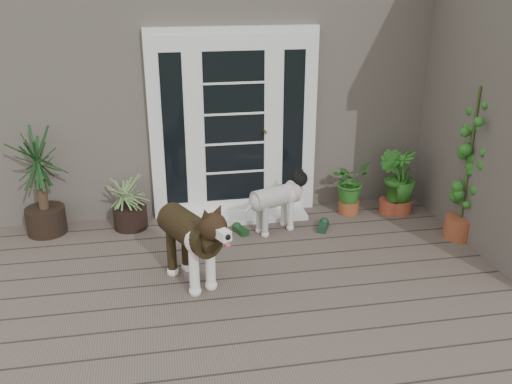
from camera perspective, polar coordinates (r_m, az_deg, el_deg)
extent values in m
cube|color=#6B5B4C|center=(4.88, 4.08, -12.80)|extent=(6.20, 4.60, 0.12)
cube|color=#665E54|center=(8.30, -2.96, 12.93)|extent=(7.40, 4.00, 3.10)
cube|color=white|center=(6.35, -2.27, 6.90)|extent=(1.90, 0.14, 2.15)
cube|color=white|center=(6.52, -1.88, -2.50)|extent=(1.60, 0.40, 0.05)
imported|color=#1C6421|center=(6.65, 9.56, 0.15)|extent=(0.62, 0.62, 0.57)
imported|color=#164D19|center=(6.78, 13.72, 0.09)|extent=(0.51, 0.51, 0.54)
imported|color=#235D1A|center=(6.79, 14.62, 0.48)|extent=(0.46, 0.46, 0.64)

